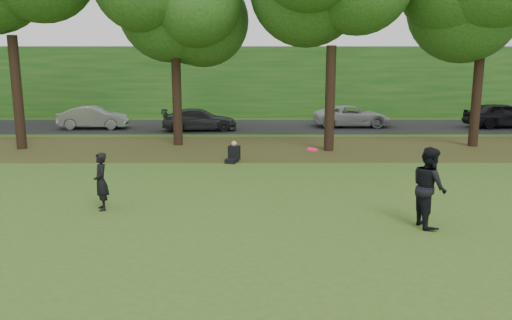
{
  "coord_description": "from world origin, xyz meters",
  "views": [
    {
      "loc": [
        0.67,
        -9.77,
        3.89
      ],
      "look_at": [
        0.71,
        3.46,
        1.3
      ],
      "focal_mm": 35.0,
      "sensor_mm": 36.0,
      "label": 1
    }
  ],
  "objects_px": {
    "player_left": "(101,182)",
    "player_right": "(429,187)",
    "frisbee": "(312,149)",
    "seated_person": "(233,154)"
  },
  "relations": [
    {
      "from": "player_left",
      "to": "player_right",
      "type": "height_order",
      "value": "player_right"
    },
    {
      "from": "player_left",
      "to": "frisbee",
      "type": "distance_m",
      "value": 5.67
    },
    {
      "from": "player_right",
      "to": "frisbee",
      "type": "relative_size",
      "value": 5.34
    },
    {
      "from": "player_left",
      "to": "player_right",
      "type": "relative_size",
      "value": 0.8
    },
    {
      "from": "player_left",
      "to": "seated_person",
      "type": "relative_size",
      "value": 1.87
    },
    {
      "from": "player_left",
      "to": "seated_person",
      "type": "height_order",
      "value": "player_left"
    },
    {
      "from": "player_right",
      "to": "seated_person",
      "type": "relative_size",
      "value": 2.34
    },
    {
      "from": "player_right",
      "to": "frisbee",
      "type": "height_order",
      "value": "player_right"
    },
    {
      "from": "frisbee",
      "to": "seated_person",
      "type": "xyz_separation_m",
      "value": [
        -2.26,
        7.46,
        -1.48
      ]
    },
    {
      "from": "player_left",
      "to": "frisbee",
      "type": "height_order",
      "value": "frisbee"
    }
  ]
}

